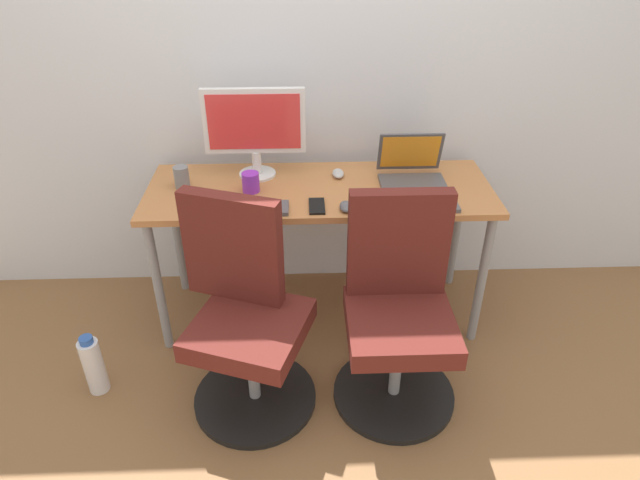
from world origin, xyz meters
name	(u,v)px	position (x,y,z in m)	size (l,w,h in m)	color
ground_plane	(320,311)	(0.00, 0.00, 0.00)	(5.28, 5.28, 0.00)	brown
back_wall	(317,49)	(0.00, 0.37, 1.30)	(4.40, 0.04, 2.60)	silver
desk	(320,202)	(0.00, 0.00, 0.67)	(1.63, 0.58, 0.75)	#B77542
office_chair_left	(245,318)	(-0.33, -0.55, 0.42)	(0.56, 0.56, 0.94)	black
office_chair_right	(398,314)	(0.31, -0.55, 0.42)	(0.54, 0.54, 0.94)	black
water_bottle_on_floor	(94,365)	(-1.03, -0.52, 0.15)	(0.09, 0.09, 0.31)	white
desktop_monitor	(254,127)	(-0.30, 0.15, 1.00)	(0.48, 0.18, 0.43)	silver
open_laptop	(412,171)	(0.44, 0.05, 0.80)	(0.31, 0.28, 0.22)	#4C4C51
keyboard_by_monitor	(250,209)	(-0.31, -0.21, 0.76)	(0.34, 0.12, 0.02)	#515156
keyboard_by_laptop	(420,205)	(0.44, -0.21, 0.76)	(0.34, 0.12, 0.02)	#515156
mouse_by_monitor	(346,207)	(0.11, -0.22, 0.76)	(0.06, 0.10, 0.03)	#515156
mouse_by_laptop	(338,173)	(0.09, 0.12, 0.76)	(0.06, 0.10, 0.03)	#B7B7B7
coffee_mug	(251,182)	(-0.32, -0.03, 0.79)	(0.08, 0.08, 0.09)	purple
pen_cup	(182,177)	(-0.65, 0.03, 0.80)	(0.07, 0.07, 0.10)	slate
phone_near_laptop	(317,206)	(-0.02, -0.19, 0.75)	(0.07, 0.14, 0.01)	black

